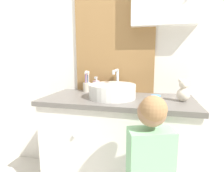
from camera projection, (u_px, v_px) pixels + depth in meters
wall_back at (126, 41)px, 1.57m from camera, size 3.20×0.18×2.50m
vanity_counter at (117, 146)px, 1.44m from camera, size 1.17×0.52×0.83m
sink_basin at (113, 90)px, 1.38m from camera, size 0.37×0.42×0.22m
toothbrush_holder at (87, 86)px, 1.62m from camera, size 0.07×0.07×0.19m
soap_dispenser at (96, 86)px, 1.59m from camera, size 0.06×0.06×0.14m
child_figure at (150, 172)px, 0.95m from camera, size 0.27×0.49×0.96m
teddy_bear at (183, 91)px, 1.25m from camera, size 0.09×0.08×0.17m
drinking_cup at (156, 101)px, 1.11m from camera, size 0.06×0.06×0.08m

